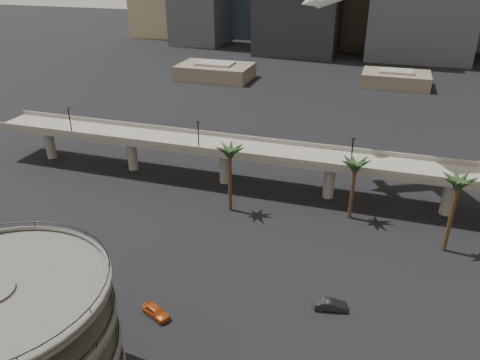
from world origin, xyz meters
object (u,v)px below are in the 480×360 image
(parking_ramp, at_px, (5,342))
(car_b, at_px, (331,305))
(overpass, at_px, (276,157))
(car_a, at_px, (156,311))

(parking_ramp, xyz_separation_m, car_b, (29.14, 25.95, -9.08))
(parking_ramp, xyz_separation_m, overpass, (13.00, 59.00, -2.50))
(overpass, height_order, car_b, overpass)
(overpass, relative_size, car_a, 28.97)
(overpass, xyz_separation_m, car_b, (16.14, -33.05, -6.58))
(parking_ramp, bearing_deg, overpass, 77.57)
(car_b, bearing_deg, car_a, 99.04)
(overpass, relative_size, car_b, 28.31)
(overpass, bearing_deg, car_a, -98.45)
(parking_ramp, height_order, overpass, parking_ramp)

